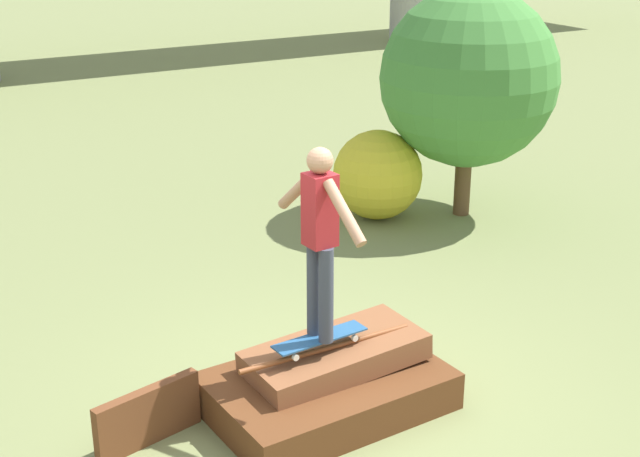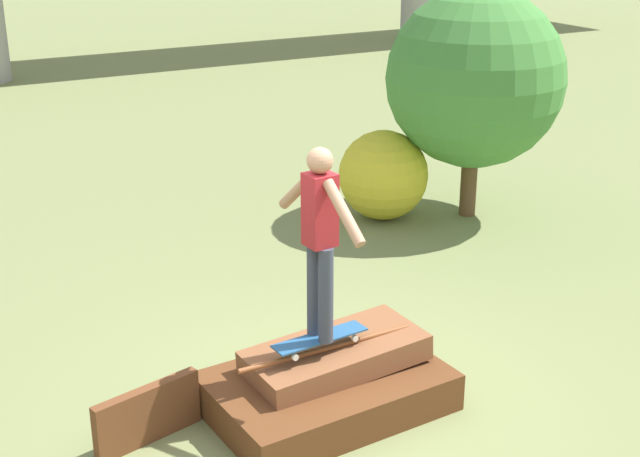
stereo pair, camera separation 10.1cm
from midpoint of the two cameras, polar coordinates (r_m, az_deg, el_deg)
The scene contains 7 objects.
ground_plane at distance 7.65m, azimuth 0.82°, elevation -11.41°, with size 80.00×80.00×0.00m, color olive.
scrap_pile at distance 7.55m, azimuth 0.96°, elevation -9.84°, with size 1.98×1.36×0.59m.
scrap_plank_loose at distance 7.24m, azimuth -10.57°, elevation -11.62°, with size 0.92×0.31×0.47m.
skateboard at distance 7.30m, azimuth 0.40°, elevation -7.05°, with size 0.84×0.26×0.09m.
skater at distance 6.92m, azimuth 0.42°, elevation -0.19°, with size 0.24×1.14×1.60m.
tree_behind_left at distance 11.70m, azimuth 10.15°, elevation 9.43°, with size 2.30×2.30×3.00m.
bush_yellow_flowering at distance 11.75m, azimuth 4.32°, elevation 3.43°, with size 1.18×1.18×1.18m.
Camera 2 is at (-3.19, -5.64, 4.06)m, focal length 50.00 mm.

